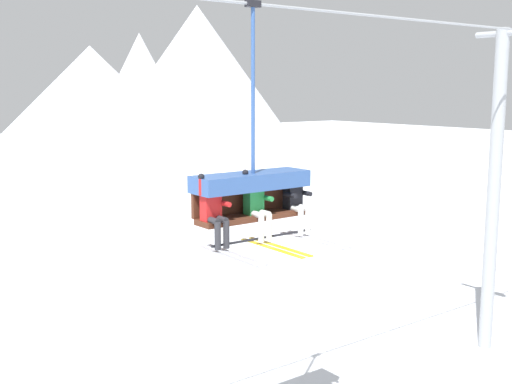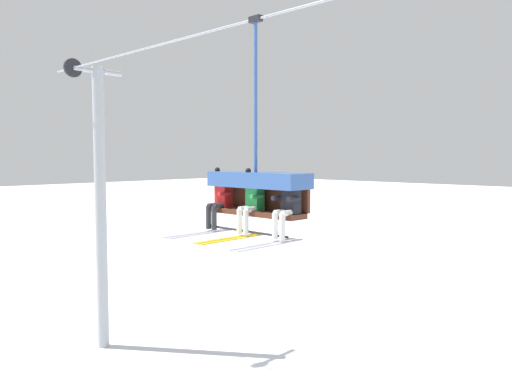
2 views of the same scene
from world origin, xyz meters
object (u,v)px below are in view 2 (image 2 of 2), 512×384
Objects in this scene: skier_green at (251,201)px; chairlift_chair at (258,185)px; skier_black at (286,206)px; lift_tower_near at (100,202)px; skier_red at (219,199)px.

chairlift_chair is at bearing 89.11° from skier_green.
skier_black is at bearing -13.36° from chairlift_chair.
lift_tower_near is 2.17× the size of chairlift_chair.
lift_tower_near is 6.77m from skier_red.
skier_red is at bearing 180.00° from skier_green.
chairlift_chair is 2.45× the size of skier_black.
lift_tower_near reaches higher than skier_green.
skier_green is at bearing -90.89° from chairlift_chair.
skier_green is at bearing -6.92° from lift_tower_near.
lift_tower_near reaches higher than skier_red.
chairlift_chair is at bearing 12.92° from skier_red.
skier_green is (0.93, 0.00, 0.00)m from skier_red.
skier_red is 0.93m from skier_green.
skier_green reaches higher than skier_black.
chairlift_chair is 1.01m from skier_red.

